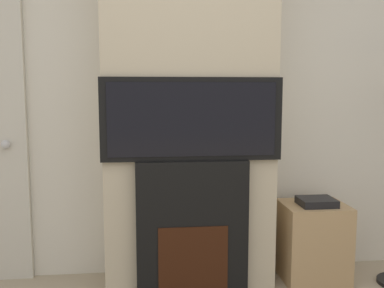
# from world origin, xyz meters

# --- Properties ---
(wall_back) EXTENTS (6.00, 0.06, 2.70)m
(wall_back) POSITION_xyz_m (0.00, 2.03, 1.35)
(wall_back) COLOR silver
(wall_back) RESTS_ON ground_plane
(chimney_breast) EXTENTS (1.10, 0.41, 2.70)m
(chimney_breast) POSITION_xyz_m (0.00, 1.80, 1.35)
(chimney_breast) COLOR beige
(chimney_breast) RESTS_ON ground_plane
(fireplace) EXTENTS (0.70, 0.15, 0.88)m
(fireplace) POSITION_xyz_m (0.00, 1.59, 0.44)
(fireplace) COLOR black
(fireplace) RESTS_ON ground_plane
(television) EXTENTS (1.12, 0.07, 0.51)m
(television) POSITION_xyz_m (0.00, 1.59, 1.13)
(television) COLOR black
(television) RESTS_ON fireplace
(media_stand) EXTENTS (0.43, 0.37, 0.59)m
(media_stand) POSITION_xyz_m (0.86, 1.74, 0.28)
(media_stand) COLOR tan
(media_stand) RESTS_ON ground_plane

